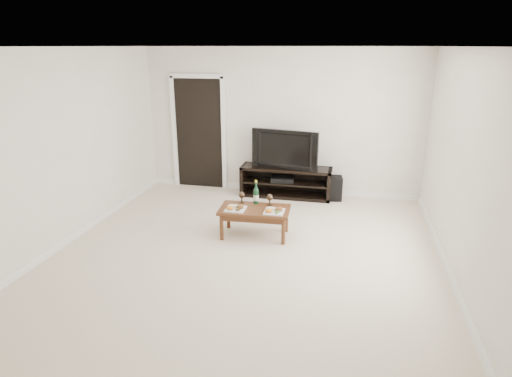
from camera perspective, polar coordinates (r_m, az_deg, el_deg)
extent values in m
plane|color=beige|center=(5.60, -1.62, -9.27)|extent=(5.50, 5.50, 0.00)
cube|color=white|center=(7.78, 3.34, 8.80)|extent=(5.00, 0.04, 2.60)
cube|color=white|center=(4.95, -1.91, 18.63)|extent=(5.00, 5.50, 0.04)
cube|color=black|center=(8.19, -7.59, 7.20)|extent=(0.90, 0.02, 2.05)
cube|color=black|center=(7.73, 4.00, 0.90)|extent=(1.62, 0.45, 0.55)
imported|color=black|center=(7.57, 4.11, 5.38)|extent=(1.21, 0.36, 0.69)
cube|color=black|center=(7.72, 3.54, 1.26)|extent=(0.43, 0.34, 0.08)
cube|color=black|center=(7.70, 10.31, 0.06)|extent=(0.32, 0.32, 0.42)
cube|color=#5A2F19|center=(6.14, -0.18, -4.50)|extent=(1.02, 0.59, 0.42)
cube|color=white|center=(6.01, -2.74, -2.53)|extent=(0.27, 0.27, 0.07)
cube|color=white|center=(5.91, 2.44, -2.88)|extent=(0.27, 0.27, 0.07)
cylinder|color=#0E341B|center=(6.20, 0.00, -0.45)|extent=(0.07, 0.07, 0.35)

